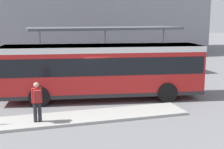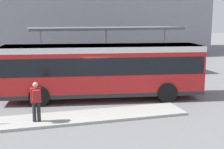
# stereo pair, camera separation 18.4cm
# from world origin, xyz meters

# --- Properties ---
(ground_plane) EXTENTS (120.00, 120.00, 0.00)m
(ground_plane) POSITION_xyz_m (0.00, 0.00, 0.00)
(ground_plane) COLOR slate
(curb_island) EXTENTS (9.27, 1.80, 0.12)m
(curb_island) POSITION_xyz_m (-1.59, -3.07, 0.06)
(curb_island) COLOR #9E9E99
(curb_island) RESTS_ON ground_plane
(city_bus) EXTENTS (10.97, 4.09, 2.96)m
(city_bus) POSITION_xyz_m (0.01, -0.00, 1.74)
(city_bus) COLOR red
(city_bus) RESTS_ON ground_plane
(pedestrian_waiting) EXTENTS (0.42, 0.44, 1.69)m
(pedestrian_waiting) POSITION_xyz_m (-3.70, -3.33, 1.09)
(pedestrian_waiting) COLOR #232328
(pedestrian_waiting) RESTS_ON curb_island
(bicycle_blue) EXTENTS (0.48, 1.76, 0.76)m
(bicycle_blue) POSITION_xyz_m (8.01, 5.41, 0.38)
(bicycle_blue) COLOR black
(bicycle_blue) RESTS_ON ground_plane
(bicycle_black) EXTENTS (0.48, 1.56, 0.68)m
(bicycle_black) POSITION_xyz_m (7.77, 6.08, 0.34)
(bicycle_black) COLOR black
(bicycle_black) RESTS_ON ground_plane
(bicycle_white) EXTENTS (0.48, 1.54, 0.67)m
(bicycle_white) POSITION_xyz_m (7.76, 6.76, 0.34)
(bicycle_white) COLOR black
(bicycle_white) RESTS_ON ground_plane
(station_shelter) EXTENTS (11.67, 3.42, 3.67)m
(station_shelter) POSITION_xyz_m (2.10, 7.15, 3.52)
(station_shelter) COLOR #4C515B
(station_shelter) RESTS_ON ground_plane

